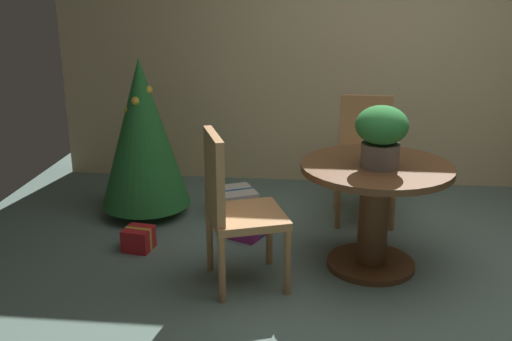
{
  "coord_description": "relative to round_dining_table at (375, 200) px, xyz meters",
  "views": [
    {
      "loc": [
        -0.6,
        -3.27,
        1.85
      ],
      "look_at": [
        -0.96,
        0.24,
        0.7
      ],
      "focal_mm": 41.65,
      "sensor_mm": 36.0,
      "label": 1
    }
  ],
  "objects": [
    {
      "name": "flower_vase",
      "position": [
        0.01,
        -0.05,
        0.47
      ],
      "size": [
        0.33,
        0.33,
        0.39
      ],
      "color": "#665B51",
      "rests_on": "round_dining_table"
    },
    {
      "name": "gift_box_red",
      "position": [
        -1.63,
        0.1,
        -0.39
      ],
      "size": [
        0.22,
        0.22,
        0.16
      ],
      "color": "red",
      "rests_on": "ground_plane"
    },
    {
      "name": "wooden_chair_left",
      "position": [
        -0.88,
        -0.32,
        0.07
      ],
      "size": [
        0.58,
        0.59,
        0.99
      ],
      "color": "#B27F4C",
      "rests_on": "ground_plane"
    },
    {
      "name": "gift_box_cream",
      "position": [
        -1.04,
        0.83,
        -0.37
      ],
      "size": [
        0.42,
        0.43,
        0.21
      ],
      "color": "silver",
      "rests_on": "ground_plane"
    },
    {
      "name": "gift_box_purple",
      "position": [
        -0.87,
        0.4,
        -0.38
      ],
      "size": [
        0.3,
        0.33,
        0.19
      ],
      "color": "#9E287A",
      "rests_on": "ground_plane"
    },
    {
      "name": "wooden_chair_far",
      "position": [
        0.0,
        0.91,
        0.08
      ],
      "size": [
        0.45,
        0.45,
        0.97
      ],
      "color": "#B27F4C",
      "rests_on": "ground_plane"
    },
    {
      "name": "back_wall_panel",
      "position": [
        0.2,
        1.8,
        0.83
      ],
      "size": [
        6.0,
        0.1,
        2.6
      ],
      "primitive_type": "cube",
      "color": "beige",
      "rests_on": "ground_plane"
    },
    {
      "name": "round_dining_table",
      "position": [
        0.0,
        0.0,
        0.0
      ],
      "size": [
        0.97,
        0.97,
        0.72
      ],
      "color": "brown",
      "rests_on": "ground_plane"
    },
    {
      "name": "ground_plane",
      "position": [
        0.2,
        -0.4,
        -0.47
      ],
      "size": [
        6.6,
        6.6,
        0.0
      ],
      "primitive_type": "plane",
      "color": "slate"
    },
    {
      "name": "holiday_tree",
      "position": [
        -1.75,
        0.76,
        0.21
      ],
      "size": [
        0.72,
        0.72,
        1.28
      ],
      "color": "brown",
      "rests_on": "ground_plane"
    }
  ]
}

